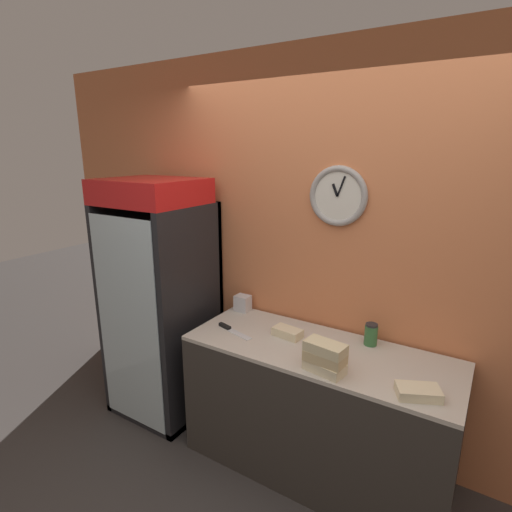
% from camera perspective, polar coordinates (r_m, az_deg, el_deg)
% --- Properties ---
extents(wall_back, '(5.20, 0.10, 2.70)m').
position_cam_1_polar(wall_back, '(2.69, 12.46, -0.43)').
color(wall_back, '#D17547').
rests_on(wall_back, ground_plane).
extents(prep_counter, '(1.66, 0.64, 0.87)m').
position_cam_1_polar(prep_counter, '(2.77, 8.56, -20.89)').
color(prep_counter, '#332D28').
rests_on(prep_counter, ground_plane).
extents(beverage_cooler, '(0.70, 0.67, 1.85)m').
position_cam_1_polar(beverage_cooler, '(3.20, -12.95, -4.45)').
color(beverage_cooler, black).
rests_on(beverage_cooler, ground_plane).
extents(sandwich_stack_bottom, '(0.24, 0.16, 0.06)m').
position_cam_1_polar(sandwich_stack_bottom, '(2.31, 9.74, -15.33)').
color(sandwich_stack_bottom, beige).
rests_on(sandwich_stack_bottom, prep_counter).
extents(sandwich_stack_middle, '(0.23, 0.14, 0.06)m').
position_cam_1_polar(sandwich_stack_middle, '(2.28, 9.81, -14.07)').
color(sandwich_stack_middle, tan).
rests_on(sandwich_stack_middle, sandwich_stack_bottom).
extents(sandwich_stack_top, '(0.24, 0.15, 0.06)m').
position_cam_1_polar(sandwich_stack_top, '(2.25, 9.87, -12.78)').
color(sandwich_stack_top, beige).
rests_on(sandwich_stack_top, sandwich_stack_middle).
extents(sandwich_flat_left, '(0.24, 0.20, 0.05)m').
position_cam_1_polar(sandwich_flat_left, '(2.23, 22.18, -17.55)').
color(sandwich_flat_left, beige).
rests_on(sandwich_flat_left, prep_counter).
extents(sandwich_flat_right, '(0.20, 0.13, 0.06)m').
position_cam_1_polar(sandwich_flat_right, '(2.66, 4.52, -10.83)').
color(sandwich_flat_right, beige).
rests_on(sandwich_flat_right, prep_counter).
extents(chefs_knife, '(0.30, 0.11, 0.02)m').
position_cam_1_polar(chefs_knife, '(2.75, -3.72, -10.38)').
color(chefs_knife, silver).
rests_on(chefs_knife, prep_counter).
extents(condiment_jar, '(0.08, 0.08, 0.14)m').
position_cam_1_polar(condiment_jar, '(2.63, 16.10, -10.72)').
color(condiment_jar, '#336B38').
rests_on(condiment_jar, prep_counter).
extents(napkin_dispenser, '(0.11, 0.09, 0.12)m').
position_cam_1_polar(napkin_dispenser, '(3.03, -1.91, -6.74)').
color(napkin_dispenser, silver).
rests_on(napkin_dispenser, prep_counter).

